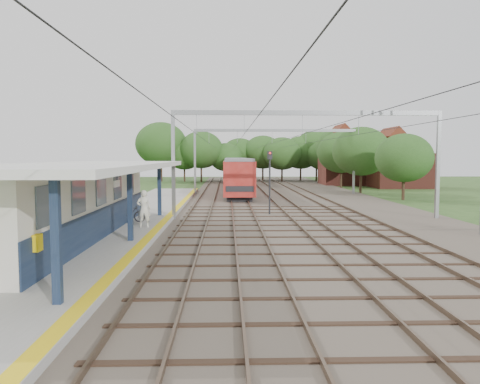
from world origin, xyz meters
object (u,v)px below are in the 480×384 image
object	(u,v)px
person	(144,209)
signal_post	(270,175)
bicycle	(130,214)
train	(236,172)

from	to	relation	value
person	signal_post	bearing A→B (deg)	-142.70
bicycle	signal_post	distance (m)	10.33
person	signal_post	distance (m)	10.59
bicycle	person	bearing A→B (deg)	-156.02
bicycle	train	size ratio (longest dim) A/B	0.05
bicycle	signal_post	bearing A→B (deg)	-62.65
person	bicycle	bearing A→B (deg)	-67.92
train	signal_post	distance (m)	26.09
bicycle	train	bearing A→B (deg)	-18.10
person	bicycle	xyz separation A→B (m)	(-1.09, 1.86, -0.48)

